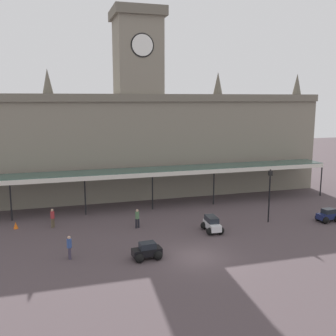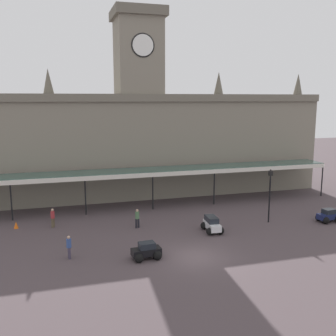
# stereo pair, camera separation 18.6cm
# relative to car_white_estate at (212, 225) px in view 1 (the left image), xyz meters

# --- Properties ---
(ground_plane) EXTENTS (140.00, 140.00, 0.00)m
(ground_plane) POSITION_rel_car_white_estate_xyz_m (-3.17, -4.71, -0.56)
(ground_plane) COLOR #4B3E42
(station_building) EXTENTS (42.75, 5.70, 20.55)m
(station_building) POSITION_rel_car_white_estate_xyz_m (-3.17, 14.24, 6.05)
(station_building) COLOR gray
(station_building) RESTS_ON ground
(entrance_canopy) EXTENTS (40.11, 3.26, 3.87)m
(entrance_canopy) POSITION_rel_car_white_estate_xyz_m (-3.17, 9.22, 3.16)
(entrance_canopy) COLOR #38564C
(entrance_canopy) RESTS_ON ground
(car_white_estate) EXTENTS (1.63, 2.30, 1.27)m
(car_white_estate) POSITION_rel_car_white_estate_xyz_m (0.00, 0.00, 0.00)
(car_white_estate) COLOR silver
(car_white_estate) RESTS_ON ground
(car_navy_sedan) EXTENTS (2.12, 1.64, 1.19)m
(car_navy_sedan) POSITION_rel_car_white_estate_xyz_m (11.23, -0.41, -0.06)
(car_navy_sedan) COLOR #19214C
(car_navy_sedan) RESTS_ON ground
(car_black_sedan) EXTENTS (2.11, 1.62, 1.19)m
(car_black_sedan) POSITION_rel_car_white_estate_xyz_m (-6.58, -4.01, -0.06)
(car_black_sedan) COLOR black
(car_black_sedan) RESTS_ON ground
(pedestrian_crossing_forecourt) EXTENTS (0.38, 0.34, 1.67)m
(pedestrian_crossing_forecourt) POSITION_rel_car_white_estate_xyz_m (-5.85, 2.70, 0.34)
(pedestrian_crossing_forecourt) COLOR black
(pedestrian_crossing_forecourt) RESTS_ON ground
(pedestrian_near_entrance) EXTENTS (0.34, 0.35, 1.67)m
(pedestrian_near_entrance) POSITION_rel_car_white_estate_xyz_m (-12.88, 4.88, 0.34)
(pedestrian_near_entrance) COLOR brown
(pedestrian_near_entrance) RESTS_ON ground
(pedestrian_beside_cars) EXTENTS (0.34, 0.39, 1.67)m
(pedestrian_beside_cars) POSITION_rel_car_white_estate_xyz_m (-11.77, -2.48, 0.34)
(pedestrian_beside_cars) COLOR #3F384C
(pedestrian_beside_cars) RESTS_ON ground
(victorian_lamppost) EXTENTS (0.30, 0.30, 4.87)m
(victorian_lamppost) POSITION_rel_car_white_estate_xyz_m (5.91, 0.95, 2.47)
(victorian_lamppost) COLOR black
(victorian_lamppost) RESTS_ON ground
(traffic_cone) EXTENTS (0.40, 0.40, 0.59)m
(traffic_cone) POSITION_rel_car_white_estate_xyz_m (-15.96, 5.45, -0.27)
(traffic_cone) COLOR orange
(traffic_cone) RESTS_ON ground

